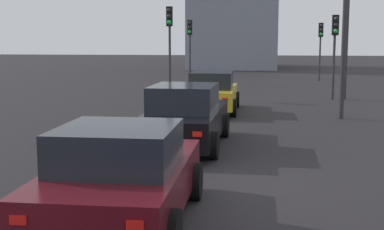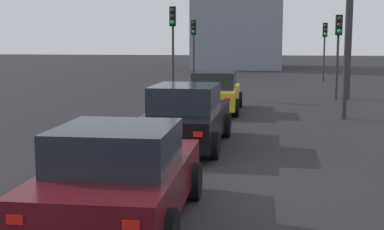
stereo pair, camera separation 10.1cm
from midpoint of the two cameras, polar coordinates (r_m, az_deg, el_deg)
The scene contains 9 objects.
ground_plane at distance 10.08m, azimuth 5.18°, elevation -8.18°, with size 160.00×160.00×0.20m, color black.
car_yellow_right_lead at distance 20.05m, azimuth 2.60°, elevation 2.42°, with size 4.25×1.95×1.51m.
car_black_right_second at distance 13.53m, azimuth -0.39°, elevation -0.20°, with size 4.61×2.08×1.59m.
car_maroon_right_third at distance 8.01m, azimuth -7.39°, elevation -6.43°, with size 4.06×2.11×1.49m.
traffic_light_near_left at distance 24.84m, azimuth -1.95°, elevation 8.80°, with size 0.32×0.29×4.19m.
traffic_light_near_right at distance 24.78m, azimuth 15.50°, elevation 7.86°, with size 0.32×0.29×3.78m.
traffic_light_far_left at distance 35.55m, azimuth 14.09°, elevation 7.87°, with size 0.32×0.30×3.74m.
traffic_light_far_right at distance 33.02m, azimuth 0.26°, elevation 8.26°, with size 0.32×0.29×3.87m.
building_facade_left at distance 51.92m, azimuth 5.08°, elevation 11.94°, with size 10.87×7.98×12.37m, color gray.
Camera 2 is at (-9.66, -0.43, 2.73)m, focal length 49.90 mm.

